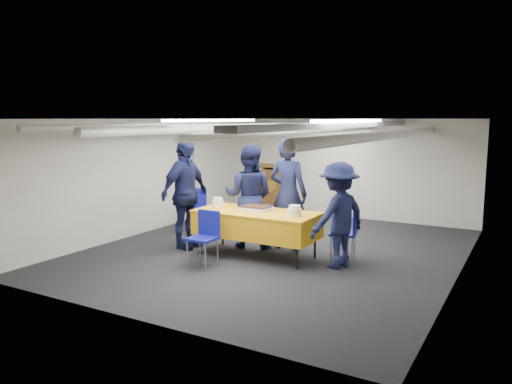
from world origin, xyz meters
TOP-DOWN VIEW (x-y plane):
  - ground at (0.00, 0.00)m, footprint 7.00×7.00m
  - room_shell at (0.09, 0.41)m, footprint 6.00×7.00m
  - serving_table at (-0.14, -0.46)m, footprint 2.07×0.95m
  - sheet_cake at (-0.18, -0.39)m, footprint 0.49×0.38m
  - plate_stack_left at (-0.88, -0.51)m, footprint 0.20×0.20m
  - plate_stack_right at (0.59, -0.51)m, footprint 0.23×0.23m
  - podium at (-1.60, 3.05)m, footprint 0.62×0.53m
  - chair_near at (-0.58, -1.32)m, footprint 0.42×0.42m
  - chair_right at (1.30, 0.04)m, footprint 0.50×0.50m
  - chair_left at (-2.15, 0.61)m, footprint 0.59×0.59m
  - sailor_a at (0.10, 0.24)m, footprint 0.73×0.49m
  - sailor_b at (-0.57, 0.02)m, footprint 1.05×0.92m
  - sailor_c at (-1.52, -0.60)m, footprint 0.53×1.17m
  - sailor_d at (1.28, -0.39)m, footprint 0.98×1.22m

SIDE VIEW (x-z plane):
  - ground at x=0.00m, z-range 0.00..0.00m
  - chair_near at x=-0.58m, z-range 0.10..0.97m
  - chair_right at x=1.30m, z-range 0.10..0.97m
  - chair_left at x=-2.15m, z-range 0.10..0.97m
  - serving_table at x=-0.14m, z-range 0.17..0.94m
  - podium at x=-1.60m, z-range -0.01..1.24m
  - sheet_cake at x=-0.18m, z-range 0.77..0.86m
  - sailor_d at x=1.28m, z-range 0.00..1.65m
  - plate_stack_right at x=0.59m, z-range 0.76..0.93m
  - plate_stack_left at x=-0.88m, z-range 0.76..0.94m
  - sailor_b at x=-0.57m, z-range 0.00..1.85m
  - sailor_c at x=-1.52m, z-range 0.00..1.95m
  - sailor_a at x=0.10m, z-range 0.00..1.97m
  - room_shell at x=0.09m, z-range 0.66..2.96m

